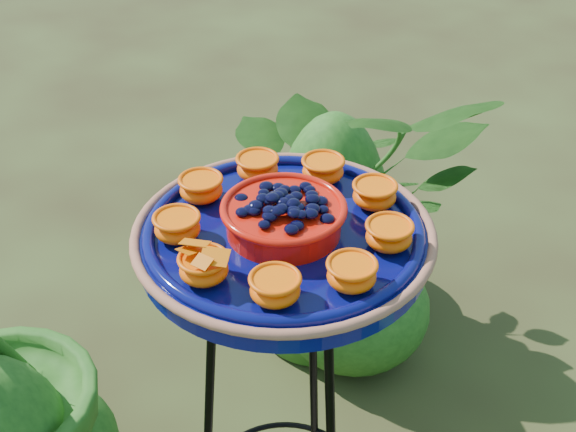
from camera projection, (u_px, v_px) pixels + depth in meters
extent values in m
torus|color=black|center=(284.00, 258.00, 1.14)|extent=(0.30, 0.30, 0.01)
cylinder|color=black|center=(314.00, 390.00, 1.47)|extent=(0.04, 0.08, 0.80)
cylinder|color=#070A52|center=(284.00, 242.00, 1.13)|extent=(0.53, 0.53, 0.04)
torus|color=#AE664E|center=(284.00, 232.00, 1.12)|extent=(0.43, 0.43, 0.01)
torus|color=#070A52|center=(284.00, 230.00, 1.12)|extent=(0.39, 0.39, 0.02)
cylinder|color=red|center=(284.00, 220.00, 1.11)|extent=(0.21, 0.21, 0.04)
torus|color=red|center=(284.00, 208.00, 1.10)|extent=(0.18, 0.18, 0.01)
ellipsoid|color=black|center=(284.00, 204.00, 1.09)|extent=(0.14, 0.14, 0.03)
ellipsoid|color=#EA4B02|center=(389.00, 237.00, 1.08)|extent=(0.06, 0.06, 0.03)
cylinder|color=orange|center=(390.00, 228.00, 1.07)|extent=(0.06, 0.06, 0.01)
ellipsoid|color=#EA4B02|center=(374.00, 197.00, 1.16)|extent=(0.06, 0.06, 0.03)
cylinder|color=orange|center=(375.00, 187.00, 1.15)|extent=(0.06, 0.06, 0.01)
ellipsoid|color=#EA4B02|center=(323.00, 171.00, 1.22)|extent=(0.06, 0.06, 0.03)
cylinder|color=orange|center=(323.00, 162.00, 1.21)|extent=(0.06, 0.06, 0.01)
ellipsoid|color=#EA4B02|center=(258.00, 169.00, 1.22)|extent=(0.06, 0.06, 0.03)
cylinder|color=orange|center=(257.00, 160.00, 1.22)|extent=(0.06, 0.06, 0.01)
ellipsoid|color=#EA4B02|center=(201.00, 190.00, 1.18)|extent=(0.06, 0.06, 0.03)
cylinder|color=orange|center=(201.00, 181.00, 1.17)|extent=(0.06, 0.06, 0.01)
ellipsoid|color=#EA4B02|center=(177.00, 229.00, 1.10)|extent=(0.06, 0.06, 0.03)
cylinder|color=orange|center=(176.00, 219.00, 1.09)|extent=(0.06, 0.06, 0.01)
ellipsoid|color=#EA4B02|center=(204.00, 270.00, 1.02)|extent=(0.06, 0.06, 0.03)
cylinder|color=orange|center=(203.00, 260.00, 1.01)|extent=(0.06, 0.06, 0.01)
ellipsoid|color=#EA4B02|center=(275.00, 290.00, 0.99)|extent=(0.06, 0.06, 0.03)
cylinder|color=orange|center=(275.00, 280.00, 0.98)|extent=(0.06, 0.06, 0.01)
ellipsoid|color=#EA4B02|center=(352.00, 276.00, 1.01)|extent=(0.06, 0.06, 0.03)
cylinder|color=orange|center=(352.00, 266.00, 1.00)|extent=(0.06, 0.06, 0.01)
cylinder|color=black|center=(203.00, 254.00, 1.01)|extent=(0.02, 0.02, 0.00)
cube|color=orange|center=(195.00, 243.00, 1.02)|extent=(0.04, 0.04, 0.01)
cube|color=orange|center=(215.00, 257.00, 0.99)|extent=(0.04, 0.04, 0.01)
imported|color=#1B4713|center=(332.00, 207.00, 1.99)|extent=(0.85, 0.89, 0.77)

